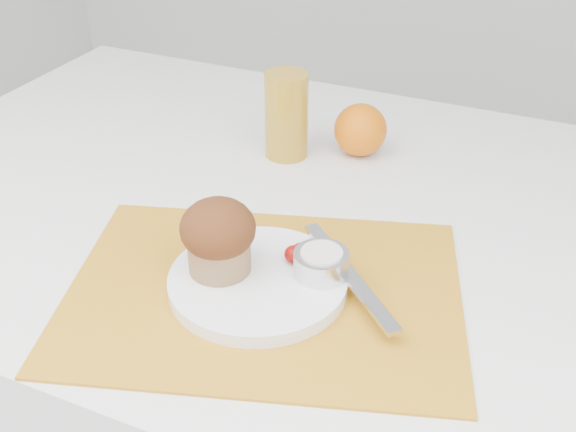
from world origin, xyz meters
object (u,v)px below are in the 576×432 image
at_px(plate, 258,282).
at_px(muffin, 218,236).
at_px(table, 292,403).
at_px(orange, 360,130).
at_px(juice_glass, 286,115).

bearing_deg(plate, muffin, -173.62).
xyz_separation_m(table, muffin, (-0.00, -0.19, 0.44)).
relative_size(table, orange, 15.65).
relative_size(orange, muffin, 0.90).
distance_m(plate, juice_glass, 0.33).
bearing_deg(orange, muffin, -95.86).
bearing_deg(plate, orange, 91.12).
bearing_deg(table, orange, 78.74).
xyz_separation_m(table, juice_glass, (-0.06, 0.12, 0.44)).
xyz_separation_m(orange, juice_glass, (-0.10, -0.05, 0.02)).
bearing_deg(orange, table, -101.26).
relative_size(plate, orange, 2.55).
relative_size(plate, juice_glass, 1.56).
height_order(table, orange, orange).
height_order(juice_glass, muffin, juice_glass).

